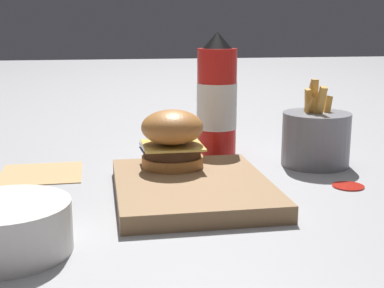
# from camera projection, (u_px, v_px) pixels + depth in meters

# --- Properties ---
(ground_plane) EXTENTS (6.00, 6.00, 0.00)m
(ground_plane) POSITION_uv_depth(u_px,v_px,m) (171.00, 202.00, 0.71)
(ground_plane) COLOR gray
(serving_board) EXTENTS (0.26, 0.21, 0.02)m
(serving_board) POSITION_uv_depth(u_px,v_px,m) (192.00, 188.00, 0.73)
(serving_board) COLOR olive
(serving_board) RESTS_ON ground_plane
(burger) EXTENTS (0.09, 0.09, 0.09)m
(burger) POSITION_uv_depth(u_px,v_px,m) (172.00, 138.00, 0.79)
(burger) COLOR #AD6B33
(burger) RESTS_ON serving_board
(ketchup_bottle) EXTENTS (0.07, 0.07, 0.22)m
(ketchup_bottle) POSITION_uv_depth(u_px,v_px,m) (217.00, 101.00, 0.93)
(ketchup_bottle) COLOR red
(ketchup_bottle) RESTS_ON ground_plane
(fries_basket) EXTENTS (0.11, 0.11, 0.14)m
(fries_basket) POSITION_uv_depth(u_px,v_px,m) (316.00, 138.00, 0.89)
(fries_basket) COLOR slate
(fries_basket) RESTS_ON ground_plane
(side_bowl) EXTENTS (0.13, 0.13, 0.05)m
(side_bowl) POSITION_uv_depth(u_px,v_px,m) (8.00, 226.00, 0.55)
(side_bowl) COLOR silver
(side_bowl) RESTS_ON ground_plane
(spoon) EXTENTS (0.14, 0.03, 0.01)m
(spoon) POSITION_uv_depth(u_px,v_px,m) (149.00, 156.00, 0.93)
(spoon) COLOR #B2B2B7
(spoon) RESTS_ON ground_plane
(ketchup_puddle) EXTENTS (0.05, 0.05, 0.00)m
(ketchup_puddle) POSITION_uv_depth(u_px,v_px,m) (348.00, 185.00, 0.78)
(ketchup_puddle) COLOR #B21E14
(ketchup_puddle) RESTS_ON ground_plane
(parchment_square) EXTENTS (0.13, 0.13, 0.00)m
(parchment_square) POSITION_uv_depth(u_px,v_px,m) (41.00, 173.00, 0.84)
(parchment_square) COLOR tan
(parchment_square) RESTS_ON ground_plane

